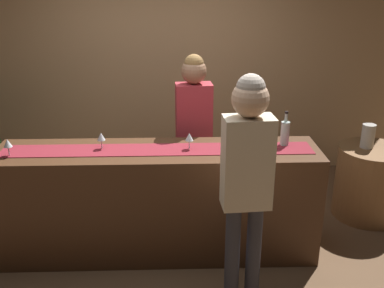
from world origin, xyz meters
The scene contains 13 objects.
ground_plane centered at (0.00, 0.00, 0.00)m, with size 10.00×10.00×0.00m, color brown.
back_wall centered at (0.00, 1.90, 1.45)m, with size 6.00×0.12×2.90m, color tan.
bar_counter centered at (0.00, 0.00, 0.49)m, with size 2.74×0.60×0.98m, color #472B19.
counter_runner_cloth centered at (0.00, 0.00, 0.99)m, with size 2.60×0.28×0.01m, color maroon.
wine_bottle_green centered at (0.88, -0.05, 1.10)m, with size 0.07×0.07×0.30m.
wine_bottle_clear centered at (1.09, 0.08, 1.10)m, with size 0.07×0.07×0.30m.
wine_glass_near_customer centered at (-0.47, 0.04, 1.09)m, with size 0.07×0.07×0.14m.
wine_glass_mid_counter centered at (0.27, 0.01, 1.09)m, with size 0.07×0.07×0.14m.
wine_glass_far_end centered at (-1.19, -0.09, 1.09)m, with size 0.07×0.07×0.14m.
bartender centered at (0.33, 0.58, 1.04)m, with size 0.35×0.24×1.68m.
customer_sipping centered at (0.65, -0.69, 1.11)m, with size 0.35×0.25×1.77m.
round_side_table centered at (2.12, 0.58, 0.37)m, with size 0.68×0.68×0.74m, color brown.
vase_on_side_table centered at (2.06, 0.62, 0.86)m, with size 0.13×0.13×0.24m, color #B7B2A8.
Camera 1 is at (0.18, -3.49, 2.37)m, focal length 41.93 mm.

